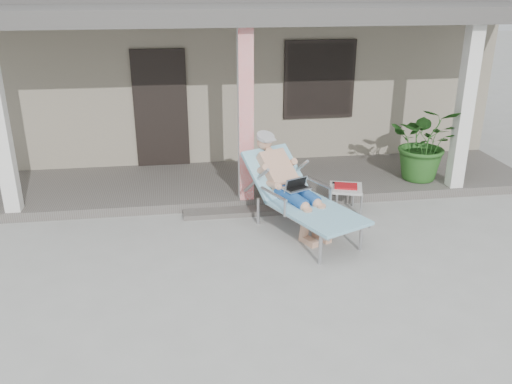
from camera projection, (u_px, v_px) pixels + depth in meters
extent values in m
plane|color=#9E9E99|center=(268.00, 274.00, 6.66)|extent=(60.00, 60.00, 0.00)
cube|color=gray|center=(221.00, 69.00, 12.09)|extent=(10.00, 5.00, 3.00)
cube|color=black|center=(161.00, 109.00, 9.70)|extent=(0.95, 0.06, 2.10)
cube|color=black|center=(319.00, 80.00, 9.92)|extent=(1.20, 0.06, 1.30)
cube|color=black|center=(319.00, 80.00, 9.92)|extent=(1.32, 0.05, 1.42)
cube|color=#605B56|center=(240.00, 183.00, 9.40)|extent=(10.00, 2.00, 0.15)
cube|color=silver|center=(0.00, 125.00, 7.63)|extent=(0.22, 0.22, 2.61)
cube|color=red|center=(246.00, 117.00, 8.11)|extent=(0.22, 0.22, 2.61)
cube|color=silver|center=(464.00, 109.00, 8.58)|extent=(0.22, 0.22, 2.61)
cube|color=#474442|center=(238.00, 13.00, 8.36)|extent=(10.00, 2.30, 0.24)
cube|color=#605B56|center=(249.00, 211.00, 8.35)|extent=(2.00, 0.30, 0.07)
cylinder|color=#B7B7BC|center=(320.00, 250.00, 6.81)|extent=(0.05, 0.05, 0.41)
cylinder|color=#B7B7BC|center=(361.00, 236.00, 7.16)|extent=(0.05, 0.05, 0.41)
cylinder|color=#B7B7BC|center=(258.00, 211.00, 7.94)|extent=(0.05, 0.05, 0.41)
cylinder|color=#B7B7BC|center=(296.00, 201.00, 8.29)|extent=(0.05, 0.05, 0.41)
cube|color=#B7B7BC|center=(317.00, 214.00, 7.31)|extent=(1.18, 1.50, 0.03)
cube|color=#87CBD1|center=(317.00, 212.00, 7.30)|extent=(1.29, 1.58, 0.04)
cube|color=#B7B7BC|center=(276.00, 175.00, 7.98)|extent=(0.89, 0.86, 0.54)
cube|color=#87CBD1|center=(276.00, 173.00, 7.97)|extent=(1.02, 0.98, 0.61)
cylinder|color=#A7A7A9|center=(264.00, 136.00, 8.03)|extent=(0.36, 0.36, 0.14)
cube|color=silver|center=(296.00, 188.00, 7.61)|extent=(0.44, 0.38, 0.26)
cube|color=beige|center=(346.00, 188.00, 8.29)|extent=(0.61, 0.61, 0.04)
cylinder|color=#B7B7BC|center=(336.00, 206.00, 8.15)|extent=(0.04, 0.04, 0.37)
cylinder|color=#B7B7BC|center=(361.00, 205.00, 8.21)|extent=(0.04, 0.04, 0.37)
cylinder|color=#B7B7BC|center=(329.00, 197.00, 8.52)|extent=(0.04, 0.04, 0.37)
cylinder|color=#B7B7BC|center=(353.00, 195.00, 8.57)|extent=(0.04, 0.04, 0.37)
cube|color=#AA1218|center=(346.00, 186.00, 8.27)|extent=(0.40, 0.35, 0.03)
cube|color=black|center=(343.00, 183.00, 8.39)|extent=(0.33, 0.12, 0.03)
imported|color=#26591E|center=(425.00, 143.00, 9.14)|extent=(1.47, 1.39, 1.30)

